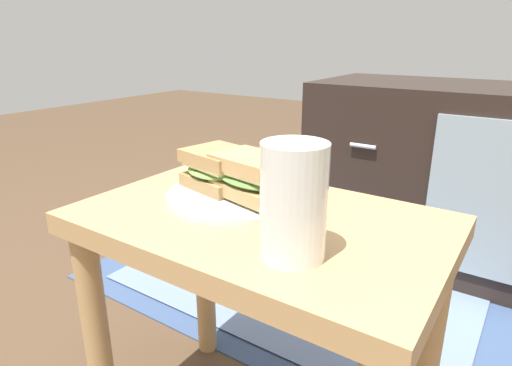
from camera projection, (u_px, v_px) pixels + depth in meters
The scene contains 7 objects.
side_table at pixel (259, 266), 0.70m from camera, with size 0.56×0.36×0.46m.
tv_cabinet at pixel (466, 178), 1.38m from camera, with size 0.96×0.46×0.58m.
area_rug at pixel (292, 286), 1.31m from camera, with size 1.23×0.69×0.01m.
plate at pixel (237, 195), 0.73m from camera, with size 0.24×0.24×0.01m, color silver.
sandwich_front at pixel (220, 168), 0.75m from camera, with size 0.14×0.13×0.07m.
sandwich_back at pixel (255, 176), 0.69m from camera, with size 0.16×0.12×0.07m.
beer_glass at pixel (293, 204), 0.52m from camera, with size 0.08×0.08×0.15m.
Camera 1 is at (0.34, -0.51, 0.72)m, focal length 30.45 mm.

